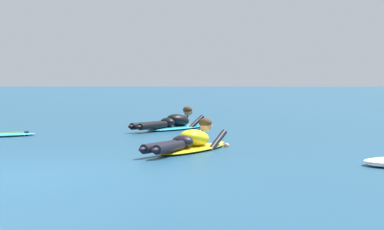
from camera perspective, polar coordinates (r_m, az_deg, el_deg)
ground_plane at (r=18.46m, az=-6.48°, el=-0.56°), size 120.00×120.00×0.00m
surfer_near at (r=11.24m, az=-0.15°, el=-2.16°), size 1.43×2.40×0.55m
surfer_far at (r=15.76m, az=-1.47°, el=-0.66°), size 1.75×2.37×0.55m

